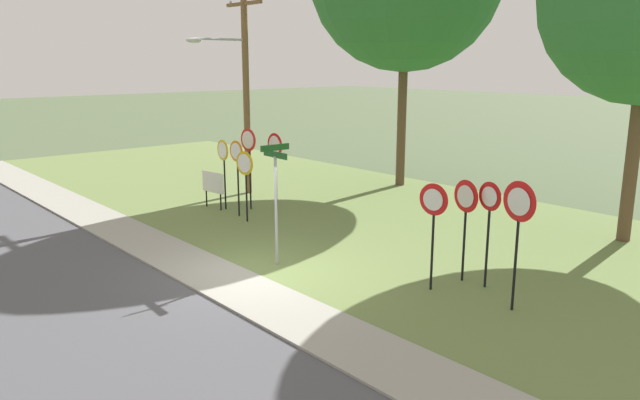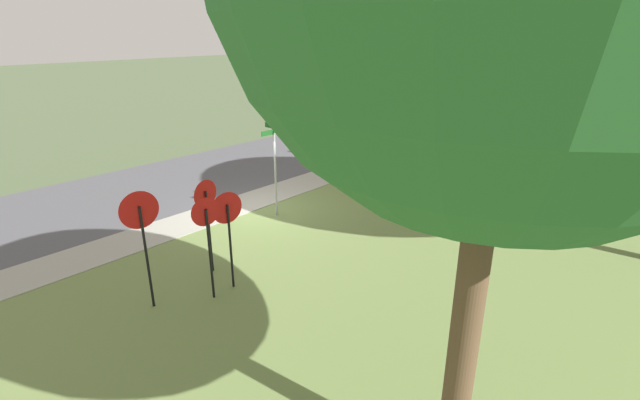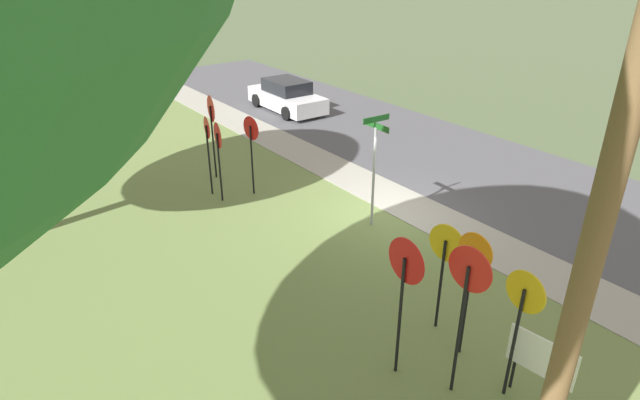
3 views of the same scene
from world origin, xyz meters
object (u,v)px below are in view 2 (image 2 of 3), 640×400
at_px(stop_sign_near_left, 437,141).
at_px(yield_sign_near_right, 227,217).
at_px(yield_sign_near_left, 141,221).
at_px(yield_sign_far_left, 206,225).
at_px(utility_pole, 508,72).
at_px(stop_sign_far_right, 429,143).
at_px(notice_board, 427,163).
at_px(stop_sign_near_right, 409,146).
at_px(stop_sign_far_center, 436,149).
at_px(stop_sign_far_left, 392,153).
at_px(street_name_post, 275,162).
at_px(yield_sign_far_right, 206,204).

distance_m(stop_sign_near_left, yield_sign_near_right, 8.90).
distance_m(yield_sign_near_left, yield_sign_far_left, 1.32).
xyz_separation_m(stop_sign_near_left, utility_pole, (-2.24, 1.31, 2.28)).
bearing_deg(stop_sign_far_right, notice_board, -144.65).
xyz_separation_m(utility_pole, notice_board, (1.30, -2.17, -3.45)).
bearing_deg(stop_sign_near_right, stop_sign_near_left, 119.87).
height_order(stop_sign_far_right, yield_sign_near_left, yield_sign_near_left).
height_order(yield_sign_near_left, notice_board, yield_sign_near_left).
distance_m(stop_sign_far_center, yield_sign_far_left, 8.64).
bearing_deg(stop_sign_far_right, stop_sign_near_left, 50.89).
distance_m(stop_sign_far_left, yield_sign_near_right, 7.65).
bearing_deg(stop_sign_near_left, stop_sign_far_right, -136.65).
xyz_separation_m(stop_sign_far_left, yield_sign_near_left, (9.30, 0.08, 0.39)).
bearing_deg(yield_sign_far_left, stop_sign_far_right, -168.06).
distance_m(street_name_post, utility_pole, 8.83).
distance_m(stop_sign_near_right, yield_sign_near_left, 10.06).
xyz_separation_m(stop_sign_far_left, yield_sign_near_right, (7.61, 0.73, 0.14)).
relative_size(yield_sign_near_right, street_name_post, 0.79).
distance_m(stop_sign_far_right, yield_sign_far_left, 10.06).
relative_size(stop_sign_near_right, yield_sign_near_right, 1.05).
bearing_deg(stop_sign_near_left, yield_sign_near_left, -9.42).
height_order(stop_sign_far_right, notice_board, stop_sign_far_right).
bearing_deg(stop_sign_near_left, stop_sign_far_center, 22.80).
relative_size(stop_sign_near_left, utility_pole, 0.35).
distance_m(stop_sign_far_right, yield_sign_far_right, 9.38).
distance_m(yield_sign_near_right, yield_sign_far_left, 0.58).
bearing_deg(yield_sign_far_left, stop_sign_far_center, -174.90).
bearing_deg(yield_sign_far_right, stop_sign_far_right, 168.21).
height_order(stop_sign_near_left, stop_sign_far_left, stop_sign_near_left).
relative_size(stop_sign_far_left, utility_pole, 0.28).
height_order(stop_sign_far_left, yield_sign_far_right, yield_sign_far_right).
height_order(stop_sign_far_center, stop_sign_far_right, stop_sign_far_center).
distance_m(stop_sign_near_left, yield_sign_far_left, 9.48).
bearing_deg(stop_sign_near_right, stop_sign_far_right, 167.82).
xyz_separation_m(yield_sign_near_left, yield_sign_far_right, (-1.80, -0.34, -0.23)).
bearing_deg(street_name_post, stop_sign_far_center, 145.52).
bearing_deg(stop_sign_far_center, utility_pole, 165.90).
relative_size(yield_sign_near_left, yield_sign_near_right, 1.13).
relative_size(stop_sign_near_right, yield_sign_far_left, 1.03).
height_order(stop_sign_far_right, street_name_post, street_name_post).
bearing_deg(utility_pole, stop_sign_near_right, -37.72).
relative_size(stop_sign_near_right, yield_sign_far_right, 1.03).
distance_m(stop_sign_near_left, stop_sign_far_center, 0.98).
height_order(yield_sign_near_left, yield_sign_far_left, yield_sign_near_left).
xyz_separation_m(street_name_post, notice_board, (-6.12, 1.93, -0.95)).
bearing_deg(yield_sign_far_left, utility_pole, -177.82).
bearing_deg(yield_sign_far_left, stop_sign_far_left, -164.82).
xyz_separation_m(yield_sign_near_left, yield_sign_near_right, (-1.68, 0.65, -0.25)).
bearing_deg(street_name_post, stop_sign_far_right, 161.94).
xyz_separation_m(stop_sign_near_left, yield_sign_far_right, (8.77, -1.30, -0.23)).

